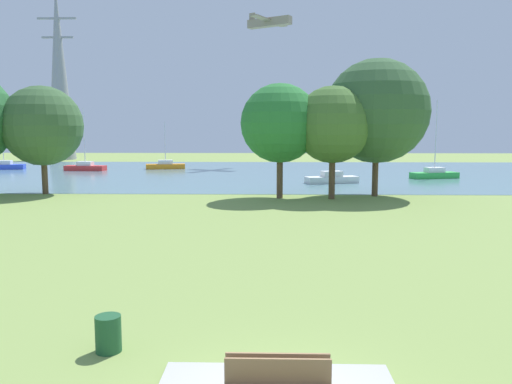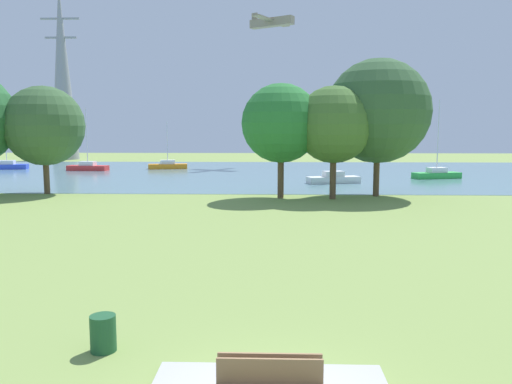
{
  "view_description": "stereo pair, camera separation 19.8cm",
  "coord_description": "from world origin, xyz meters",
  "px_view_note": "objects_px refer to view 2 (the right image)",
  "views": [
    {
      "loc": [
        -0.15,
        -8.29,
        4.78
      ],
      "look_at": [
        -0.86,
        18.83,
        1.53
      ],
      "focal_mm": 36.01,
      "sensor_mm": 36.0,
      "label": 1
    },
    {
      "loc": [
        0.04,
        -8.29,
        4.78
      ],
      "look_at": [
        -0.86,
        18.83,
        1.53
      ],
      "focal_mm": 36.01,
      "sensor_mm": 36.0,
      "label": 2
    }
  ],
  "objects_px": {
    "bench_facing_water": "(270,377)",
    "sailboat_blue": "(7,166)",
    "sailboat_red": "(88,167)",
    "litter_bin": "(103,333)",
    "sailboat_white": "(333,178)",
    "tree_mid_shore": "(378,111)",
    "electricity_pylon": "(62,72)",
    "sailboat_orange": "(168,165)",
    "tree_west_near": "(44,126)",
    "tree_east_near": "(334,125)",
    "tree_west_far": "(281,123)",
    "light_aircraft": "(271,22)",
    "sailboat_green": "(437,174)"
  },
  "relations": [
    {
      "from": "bench_facing_water",
      "to": "sailboat_blue",
      "type": "xyz_separation_m",
      "value": [
        -33.08,
        54.1,
        -0.02
      ]
    },
    {
      "from": "sailboat_red",
      "to": "litter_bin",
      "type": "bearing_deg",
      "value": -69.7
    },
    {
      "from": "sailboat_white",
      "to": "tree_mid_shore",
      "type": "distance_m",
      "value": 10.94
    },
    {
      "from": "bench_facing_water",
      "to": "electricity_pylon",
      "type": "xyz_separation_m",
      "value": [
        -34.78,
        76.54,
        13.86
      ]
    },
    {
      "from": "tree_mid_shore",
      "to": "sailboat_orange",
      "type": "bearing_deg",
      "value": 128.32
    },
    {
      "from": "tree_west_near",
      "to": "electricity_pylon",
      "type": "relative_size",
      "value": 0.28
    },
    {
      "from": "sailboat_blue",
      "to": "tree_east_near",
      "type": "relative_size",
      "value": 0.76
    },
    {
      "from": "litter_bin",
      "to": "tree_west_far",
      "type": "xyz_separation_m",
      "value": [
        4.22,
        25.74,
        4.89
      ]
    },
    {
      "from": "litter_bin",
      "to": "tree_mid_shore",
      "type": "bearing_deg",
      "value": 67.46
    },
    {
      "from": "tree_mid_shore",
      "to": "bench_facing_water",
      "type": "bearing_deg",
      "value": -104.64
    },
    {
      "from": "tree_west_near",
      "to": "light_aircraft",
      "type": "height_order",
      "value": "light_aircraft"
    },
    {
      "from": "sailboat_red",
      "to": "electricity_pylon",
      "type": "distance_m",
      "value": 30.61
    },
    {
      "from": "sailboat_green",
      "to": "tree_west_near",
      "type": "relative_size",
      "value": 0.96
    },
    {
      "from": "tree_west_near",
      "to": "tree_west_far",
      "type": "xyz_separation_m",
      "value": [
        17.78,
        -1.99,
        0.16
      ]
    },
    {
      "from": "bench_facing_water",
      "to": "tree_west_far",
      "type": "distance_m",
      "value": 28.19
    },
    {
      "from": "sailboat_white",
      "to": "sailboat_orange",
      "type": "bearing_deg",
      "value": 137.41
    },
    {
      "from": "sailboat_orange",
      "to": "tree_mid_shore",
      "type": "distance_m",
      "value": 34.06
    },
    {
      "from": "bench_facing_water",
      "to": "tree_mid_shore",
      "type": "relative_size",
      "value": 0.18
    },
    {
      "from": "sailboat_green",
      "to": "electricity_pylon",
      "type": "distance_m",
      "value": 62.62
    },
    {
      "from": "litter_bin",
      "to": "bench_facing_water",
      "type": "bearing_deg",
      "value": -29.12
    },
    {
      "from": "sailboat_green",
      "to": "tree_west_near",
      "type": "height_order",
      "value": "tree_west_near"
    },
    {
      "from": "tree_east_near",
      "to": "light_aircraft",
      "type": "relative_size",
      "value": 1.0
    },
    {
      "from": "sailboat_green",
      "to": "bench_facing_water",
      "type": "bearing_deg",
      "value": -110.81
    },
    {
      "from": "bench_facing_water",
      "to": "sailboat_red",
      "type": "distance_m",
      "value": 56.83
    },
    {
      "from": "sailboat_red",
      "to": "sailboat_orange",
      "type": "bearing_deg",
      "value": 19.27
    },
    {
      "from": "sailboat_orange",
      "to": "sailboat_white",
      "type": "bearing_deg",
      "value": -42.59
    },
    {
      "from": "sailboat_green",
      "to": "light_aircraft",
      "type": "relative_size",
      "value": 1.0
    },
    {
      "from": "tree_east_near",
      "to": "tree_mid_shore",
      "type": "xyz_separation_m",
      "value": [
        3.37,
        1.7,
        0.99
      ]
    },
    {
      "from": "tree_west_near",
      "to": "electricity_pylon",
      "type": "height_order",
      "value": "electricity_pylon"
    },
    {
      "from": "tree_west_far",
      "to": "tree_mid_shore",
      "type": "relative_size",
      "value": 0.81
    },
    {
      "from": "sailboat_red",
      "to": "tree_west_far",
      "type": "xyz_separation_m",
      "value": [
        22.82,
        -24.54,
        4.82
      ]
    },
    {
      "from": "sailboat_orange",
      "to": "tree_west_far",
      "type": "xyz_separation_m",
      "value": [
        13.8,
        -27.69,
        4.84
      ]
    },
    {
      "from": "sailboat_red",
      "to": "light_aircraft",
      "type": "height_order",
      "value": "light_aircraft"
    },
    {
      "from": "sailboat_white",
      "to": "electricity_pylon",
      "type": "distance_m",
      "value": 57.33
    },
    {
      "from": "sailboat_white",
      "to": "electricity_pylon",
      "type": "height_order",
      "value": "electricity_pylon"
    },
    {
      "from": "sailboat_blue",
      "to": "light_aircraft",
      "type": "height_order",
      "value": "light_aircraft"
    },
    {
      "from": "bench_facing_water",
      "to": "litter_bin",
      "type": "bearing_deg",
      "value": 150.88
    },
    {
      "from": "electricity_pylon",
      "to": "sailboat_white",
      "type": "bearing_deg",
      "value": -43.54
    },
    {
      "from": "sailboat_blue",
      "to": "tree_west_near",
      "type": "height_order",
      "value": "tree_west_near"
    },
    {
      "from": "litter_bin",
      "to": "sailboat_green",
      "type": "height_order",
      "value": "sailboat_green"
    },
    {
      "from": "tree_west_near",
      "to": "tree_east_near",
      "type": "height_order",
      "value": "tree_west_near"
    },
    {
      "from": "tree_west_near",
      "to": "sailboat_red",
      "type": "bearing_deg",
      "value": 102.6
    },
    {
      "from": "tree_west_near",
      "to": "tree_mid_shore",
      "type": "height_order",
      "value": "tree_mid_shore"
    },
    {
      "from": "tree_west_near",
      "to": "sailboat_green",
      "type": "bearing_deg",
      "value": 21.92
    },
    {
      "from": "sailboat_green",
      "to": "tree_west_near",
      "type": "distance_m",
      "value": 36.57
    },
    {
      "from": "bench_facing_water",
      "to": "tree_west_far",
      "type": "bearing_deg",
      "value": 88.79
    },
    {
      "from": "sailboat_white",
      "to": "sailboat_red",
      "type": "xyz_separation_m",
      "value": [
        -27.79,
        14.08,
        0.01
      ]
    },
    {
      "from": "sailboat_green",
      "to": "tree_mid_shore",
      "type": "xyz_separation_m",
      "value": [
        -8.84,
        -14.17,
        5.7
      ]
    },
    {
      "from": "bench_facing_water",
      "to": "electricity_pylon",
      "type": "distance_m",
      "value": 85.2
    },
    {
      "from": "sailboat_blue",
      "to": "electricity_pylon",
      "type": "bearing_deg",
      "value": 94.31
    }
  ]
}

